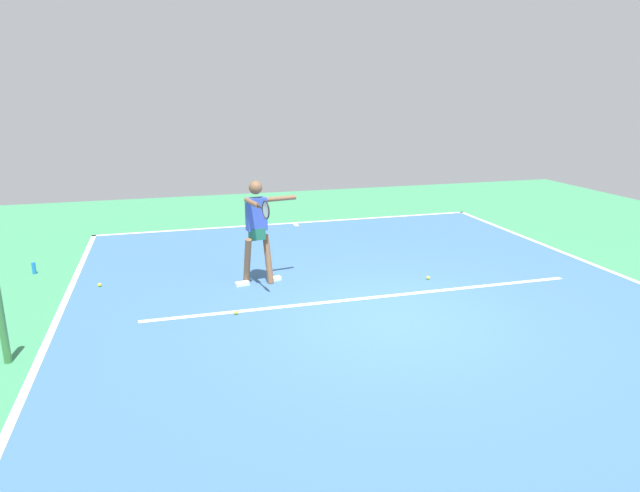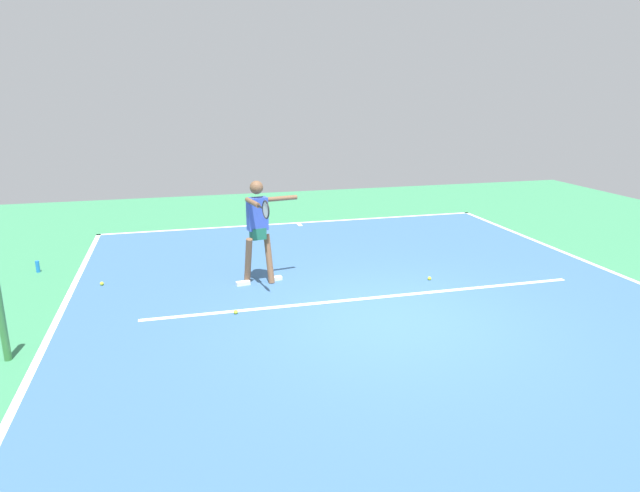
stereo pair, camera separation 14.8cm
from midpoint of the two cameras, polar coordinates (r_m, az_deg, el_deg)
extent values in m
plane|color=#388456|center=(8.40, 7.92, -7.41)|extent=(22.14, 22.14, 0.00)
cube|color=#38608E|center=(8.40, 7.92, -7.40)|extent=(9.76, 13.03, 0.00)
cube|color=white|center=(14.30, -2.00, 2.40)|extent=(9.76, 0.10, 0.01)
cube|color=white|center=(8.02, -26.48, -10.13)|extent=(0.10, 13.03, 0.01)
cube|color=white|center=(9.16, 5.81, -5.33)|extent=(7.32, 0.10, 0.01)
cube|color=white|center=(14.11, -1.82, 2.22)|extent=(0.10, 0.30, 0.01)
cylinder|color=#38753D|center=(7.91, -29.44, -6.70)|extent=(0.09, 0.09, 1.07)
cylinder|color=brown|center=(9.81, -4.83, -1.29)|extent=(0.17, 0.34, 0.87)
cube|color=white|center=(9.96, -4.20, -3.35)|extent=(0.25, 0.14, 0.07)
cylinder|color=brown|center=(9.69, -6.96, -1.57)|extent=(0.17, 0.34, 0.87)
cube|color=white|center=(9.78, -7.49, -3.82)|extent=(0.25, 0.14, 0.07)
cube|color=#1E664C|center=(9.62, -5.97, 1.32)|extent=(0.28, 0.24, 0.20)
cube|color=#334CB2|center=(9.54, -6.03, 3.31)|extent=(0.37, 0.24, 0.56)
sphere|color=brown|center=(9.45, -6.11, 6.01)|extent=(0.23, 0.23, 0.23)
cylinder|color=brown|center=(9.65, -3.53, 4.91)|extent=(0.57, 0.18, 0.08)
cylinder|color=brown|center=(9.17, -6.49, 4.47)|extent=(0.18, 0.57, 0.08)
cylinder|color=black|center=(8.81, -5.66, 4.03)|extent=(0.07, 0.22, 0.03)
torus|color=black|center=(8.58, -5.11, 3.74)|extent=(0.08, 0.29, 0.29)
cylinder|color=silver|center=(8.58, -5.11, 3.74)|extent=(0.05, 0.24, 0.25)
sphere|color=yellow|center=(13.41, -5.39, 1.59)|extent=(0.07, 0.07, 0.07)
sphere|color=yellow|center=(10.15, 11.61, -3.28)|extent=(0.07, 0.07, 0.07)
sphere|color=#CCE033|center=(8.56, -8.17, -6.73)|extent=(0.07, 0.07, 0.07)
sphere|color=#CCE033|center=(10.38, -21.15, -3.63)|extent=(0.07, 0.07, 0.07)
cylinder|color=blue|center=(11.59, -26.72, -1.90)|extent=(0.07, 0.07, 0.22)
camera|label=1|loc=(0.07, -89.52, 0.13)|focal=31.11mm
camera|label=2|loc=(0.07, 90.48, -0.13)|focal=31.11mm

